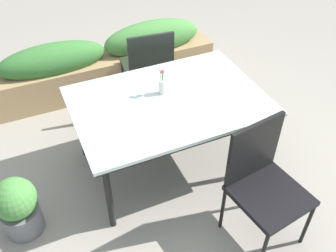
{
  "coord_description": "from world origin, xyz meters",
  "views": [
    {
      "loc": [
        -1.01,
        -2.18,
        2.6
      ],
      "look_at": [
        -0.0,
        0.08,
        0.47
      ],
      "focal_mm": 40.2,
      "sensor_mm": 36.0,
      "label": 1
    }
  ],
  "objects_px": {
    "chair_near_right": "(263,180)",
    "planter_box": "(107,62)",
    "potted_plant": "(18,207)",
    "chair_far_side": "(148,65)",
    "flower_vase": "(162,82)",
    "dining_table": "(168,105)"
  },
  "relations": [
    {
      "from": "chair_far_side",
      "to": "planter_box",
      "type": "height_order",
      "value": "chair_far_side"
    },
    {
      "from": "chair_far_side",
      "to": "flower_vase",
      "type": "bearing_deg",
      "value": -96.3
    },
    {
      "from": "chair_far_side",
      "to": "planter_box",
      "type": "xyz_separation_m",
      "value": [
        -0.3,
        0.54,
        -0.19
      ]
    },
    {
      "from": "chair_near_right",
      "to": "potted_plant",
      "type": "distance_m",
      "value": 1.85
    },
    {
      "from": "dining_table",
      "to": "planter_box",
      "type": "height_order",
      "value": "dining_table"
    },
    {
      "from": "chair_near_right",
      "to": "flower_vase",
      "type": "xyz_separation_m",
      "value": [
        -0.35,
        1.02,
        0.3
      ]
    },
    {
      "from": "dining_table",
      "to": "chair_far_side",
      "type": "height_order",
      "value": "chair_far_side"
    },
    {
      "from": "flower_vase",
      "to": "dining_table",
      "type": "bearing_deg",
      "value": -87.2
    },
    {
      "from": "planter_box",
      "to": "chair_near_right",
      "type": "bearing_deg",
      "value": -78.97
    },
    {
      "from": "dining_table",
      "to": "chair_far_side",
      "type": "xyz_separation_m",
      "value": [
        0.18,
        0.91,
        -0.17
      ]
    },
    {
      "from": "dining_table",
      "to": "chair_near_right",
      "type": "height_order",
      "value": "chair_near_right"
    },
    {
      "from": "chair_far_side",
      "to": "flower_vase",
      "type": "relative_size",
      "value": 3.68
    },
    {
      "from": "chair_near_right",
      "to": "planter_box",
      "type": "distance_m",
      "value": 2.42
    },
    {
      "from": "chair_near_right",
      "to": "chair_far_side",
      "type": "height_order",
      "value": "chair_near_right"
    },
    {
      "from": "potted_plant",
      "to": "chair_near_right",
      "type": "bearing_deg",
      "value": -23.32
    },
    {
      "from": "flower_vase",
      "to": "planter_box",
      "type": "distance_m",
      "value": 1.45
    },
    {
      "from": "potted_plant",
      "to": "chair_far_side",
      "type": "bearing_deg",
      "value": 36.07
    },
    {
      "from": "chair_far_side",
      "to": "potted_plant",
      "type": "bearing_deg",
      "value": -137.35
    },
    {
      "from": "planter_box",
      "to": "potted_plant",
      "type": "distance_m",
      "value": 2.04
    },
    {
      "from": "dining_table",
      "to": "flower_vase",
      "type": "bearing_deg",
      "value": 92.8
    },
    {
      "from": "flower_vase",
      "to": "planter_box",
      "type": "height_order",
      "value": "flower_vase"
    },
    {
      "from": "flower_vase",
      "to": "planter_box",
      "type": "relative_size",
      "value": 0.1
    }
  ]
}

